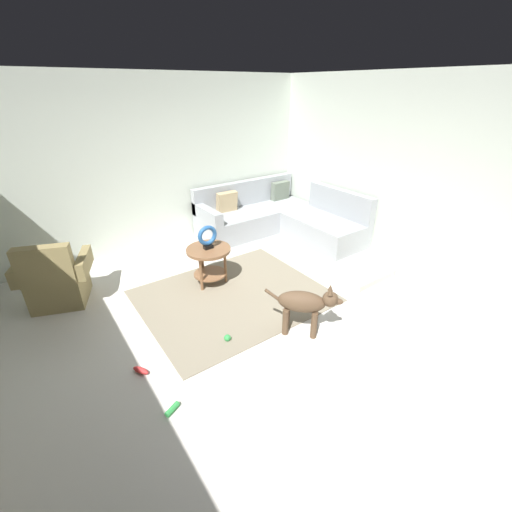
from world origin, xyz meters
TOP-DOWN VIEW (x-y plane):
  - ground_plane at (0.00, 0.00)m, footprint 6.00×6.00m
  - wall_back at (0.00, 2.94)m, footprint 6.00×0.12m
  - wall_right at (2.94, 0.00)m, footprint 0.12×6.00m
  - area_rug at (0.15, 0.70)m, footprint 2.30×1.90m
  - sectional_couch at (1.99, 2.02)m, footprint 2.20×2.25m
  - armchair at (-1.71, 1.85)m, footprint 0.96×0.84m
  - side_table at (0.07, 1.17)m, footprint 0.60×0.60m
  - torus_sculpture at (0.07, 1.17)m, footprint 0.28×0.08m
  - dog_bed_mat at (1.98, 0.08)m, footprint 0.80×0.60m
  - dog at (0.41, -0.38)m, footprint 0.62×0.65m
  - dog_toy_ball at (-0.36, -0.01)m, footprint 0.08×0.08m
  - dog_toy_rope at (-1.22, -0.50)m, footprint 0.15×0.10m
  - dog_toy_bone at (-1.29, 0.08)m, footprint 0.14×0.19m

SIDE VIEW (x-z plane):
  - ground_plane at x=0.00m, z-range -0.10..0.00m
  - area_rug at x=0.15m, z-range 0.00..0.01m
  - dog_toy_rope at x=-1.22m, z-range 0.00..0.05m
  - dog_toy_bone at x=-1.29m, z-range 0.00..0.06m
  - dog_toy_ball at x=-0.36m, z-range 0.00..0.08m
  - dog_bed_mat at x=1.98m, z-range 0.00..0.09m
  - sectional_couch at x=1.99m, z-range -0.15..0.73m
  - armchair at x=-1.71m, z-range -0.12..0.76m
  - dog at x=0.41m, z-range 0.06..0.69m
  - side_table at x=0.07m, z-range 0.15..0.69m
  - torus_sculpture at x=0.07m, z-range 0.55..0.87m
  - wall_back at x=0.00m, z-range 0.00..2.70m
  - wall_right at x=2.94m, z-range 0.00..2.70m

